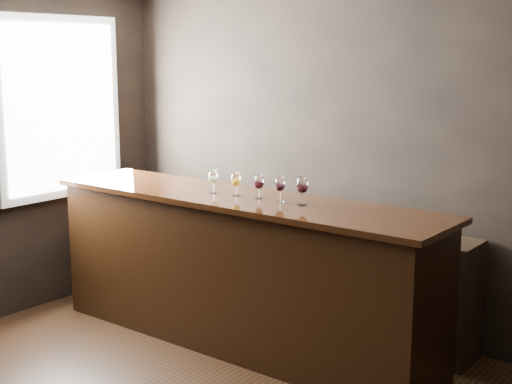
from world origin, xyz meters
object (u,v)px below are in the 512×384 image
Objects in this scene: glass_red_c at (302,186)px; glass_red_b at (280,185)px; glass_white at (213,177)px; glass_amber at (236,180)px; back_bar_shelf at (325,274)px; glass_red_a at (259,183)px; bar_counter at (239,273)px.

glass_red_b is at bearing 178.51° from glass_red_c.
glass_white reaches higher than glass_amber.
glass_white is 0.59m from glass_red_b.
glass_red_b reaches higher than back_bar_shelf.
glass_red_a is (0.41, 0.04, -0.00)m from glass_white.
back_bar_shelf is 1.14m from glass_amber.
glass_red_c is at bearing -1.49° from glass_red_b.
glass_white is 1.01× the size of glass_amber.
back_bar_shelf is 1.10m from glass_red_c.
bar_counter is 0.93m from glass_red_c.
glass_amber is (0.20, 0.03, -0.00)m from glass_white.
glass_white is at bearing -176.57° from glass_red_c.
bar_counter is at bearing -116.90° from back_bar_shelf.
bar_counter is at bearing -174.39° from glass_red_a.
bar_counter is 17.92× the size of glass_white.
back_bar_shelf is at bearing 50.71° from glass_white.
bar_counter is 17.68× the size of glass_red_b.
glass_amber is (-0.38, -0.68, 0.84)m from back_bar_shelf.
glass_red_c is at bearing -72.46° from back_bar_shelf.
back_bar_shelf is 14.04× the size of glass_amber.
glass_red_b is at bearing 4.73° from bar_counter.
glass_red_b reaches higher than glass_red_a.
glass_red_b is at bearing 5.08° from glass_white.
back_bar_shelf is 14.11× the size of glass_red_a.
bar_counter is at bearing -5.26° from glass_amber.
glass_red_c reaches higher than bar_counter.
glass_white reaches higher than glass_red_a.
glass_red_c is at bearing 2.54° from bar_counter.
glass_amber is 1.00× the size of glass_red_a.
glass_red_c is (0.21, -0.66, 0.86)m from back_bar_shelf.
glass_white reaches higher than back_bar_shelf.
bar_counter is 0.81m from glass_red_b.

